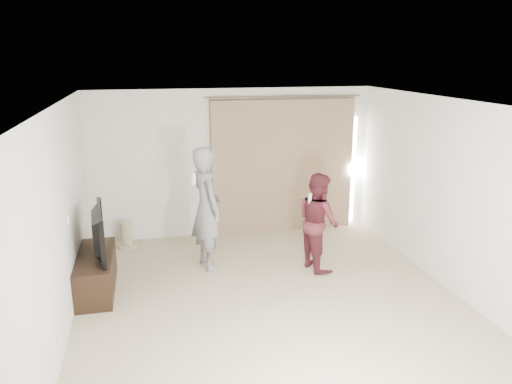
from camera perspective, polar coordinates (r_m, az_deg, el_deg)
floor at (r=6.75m, az=1.75°, el=-12.42°), size 5.50×5.50×0.00m
wall_back at (r=8.85m, az=-2.61°, el=3.35°), size 5.00×0.04×2.60m
wall_left at (r=6.14m, az=-21.40°, el=-3.21°), size 0.04×5.50×2.60m
ceiling at (r=5.99m, az=1.96°, el=10.15°), size 5.00×5.50×0.01m
curtain at (r=9.00m, az=3.21°, el=2.92°), size 2.80×0.11×2.46m
tv_console at (r=7.28m, az=-17.80°, el=-8.76°), size 0.47×1.35×0.52m
tv at (r=7.06m, az=-18.19°, el=-4.40°), size 0.26×1.15×0.66m
scratching_post at (r=8.70m, az=-14.53°, el=-5.00°), size 0.34×0.34×0.46m
person_man at (r=7.49m, az=-5.66°, el=-1.85°), size 0.60×0.77×1.87m
person_woman at (r=7.54m, az=7.13°, el=-3.33°), size 0.68×0.81×1.48m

